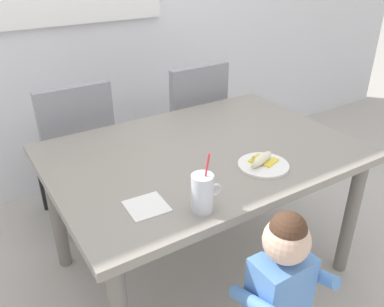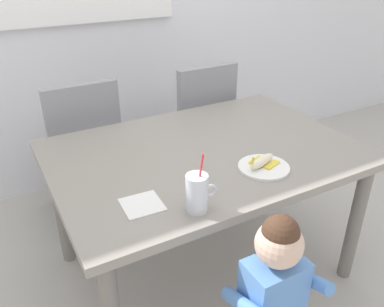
% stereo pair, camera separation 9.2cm
% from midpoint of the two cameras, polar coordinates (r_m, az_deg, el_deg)
% --- Properties ---
extents(ground_plane, '(24.00, 24.00, 0.00)m').
position_cam_midpoint_polar(ground_plane, '(2.37, 2.76, -15.77)').
color(ground_plane, '#B7B2A8').
extents(dining_table, '(1.47, 1.03, 0.75)m').
position_cam_midpoint_polar(dining_table, '(1.98, 3.19, -1.79)').
color(dining_table, gray).
rests_on(dining_table, ground).
extents(dining_chair_left, '(0.44, 0.44, 0.96)m').
position_cam_midpoint_polar(dining_chair_left, '(2.51, -14.37, 1.15)').
color(dining_chair_left, gray).
rests_on(dining_chair_left, ground).
extents(dining_chair_right, '(0.44, 0.45, 0.96)m').
position_cam_midpoint_polar(dining_chair_right, '(2.76, 1.87, 4.54)').
color(dining_chair_right, gray).
rests_on(dining_chair_right, ground).
extents(toddler_standing, '(0.33, 0.24, 0.84)m').
position_cam_midpoint_polar(toddler_standing, '(1.57, 13.39, -18.14)').
color(toddler_standing, '#3F4760').
rests_on(toddler_standing, ground).
extents(milk_cup, '(0.13, 0.08, 0.25)m').
position_cam_midpoint_polar(milk_cup, '(1.47, 2.53, -6.00)').
color(milk_cup, silver).
rests_on(milk_cup, dining_table).
extents(snack_plate, '(0.23, 0.23, 0.01)m').
position_cam_midpoint_polar(snack_plate, '(1.80, 11.69, -1.96)').
color(snack_plate, white).
rests_on(snack_plate, dining_table).
extents(peeled_banana, '(0.18, 0.13, 0.07)m').
position_cam_midpoint_polar(peeled_banana, '(1.80, 11.46, -1.15)').
color(peeled_banana, '#F4EAC6').
rests_on(peeled_banana, snack_plate).
extents(paper_napkin, '(0.16, 0.16, 0.00)m').
position_cam_midpoint_polar(paper_napkin, '(1.54, -5.48, -7.33)').
color(paper_napkin, white).
rests_on(paper_napkin, dining_table).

